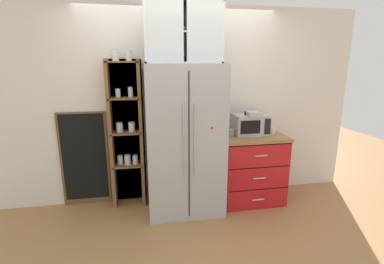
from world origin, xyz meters
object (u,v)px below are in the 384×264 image
microwave (250,124)px  mug_cream (272,130)px  bottle_green (253,126)px  bottle_clear (250,124)px  refrigerator (184,140)px  mug_sage (231,133)px  chalkboard_menu (85,159)px  coffee_maker (252,123)px

microwave → mug_cream: 0.31m
microwave → bottle_green: bottle_green is taller
bottle_clear → bottle_green: size_ratio=1.00×
mug_cream → bottle_clear: (-0.29, 0.08, 0.08)m
refrigerator → mug_cream: size_ratio=16.47×
refrigerator → bottle_green: bearing=2.2°
mug_sage → chalkboard_menu: 1.92m
refrigerator → bottle_clear: bearing=9.0°
mug_cream → chalkboard_menu: 2.48m
coffee_maker → mug_cream: coffee_maker is taller
mug_sage → bottle_clear: size_ratio=0.39×
refrigerator → mug_cream: (1.19, 0.06, 0.05)m
microwave → coffee_maker: bearing=-73.8°
refrigerator → coffee_maker: refrigerator is taller
refrigerator → chalkboard_menu: (-1.25, 0.33, -0.29)m
refrigerator → microwave: 0.91m
microwave → mug_cream: size_ratio=3.97×
bottle_green → coffee_maker: bearing=90.0°
microwave → coffee_maker: coffee_maker is taller
coffee_maker → mug_cream: (0.29, 0.00, -0.11)m
bottle_clear → mug_cream: bearing=-15.6°
coffee_maker → mug_sage: 0.32m
coffee_maker → chalkboard_menu: 2.22m
mug_cream → bottle_clear: 0.31m
chalkboard_menu → refrigerator: bearing=-14.9°
refrigerator → chalkboard_menu: size_ratio=1.47×
bottle_clear → bottle_green: same height
bottle_green → bottle_clear: bearing=90.0°
bottle_clear → microwave: bearing=-106.1°
chalkboard_menu → mug_cream: bearing=-6.3°
coffee_maker → bottle_green: coffee_maker is taller
mug_sage → chalkboard_menu: chalkboard_menu is taller
mug_cream → chalkboard_menu: bearing=173.7°
bottle_clear → refrigerator: bearing=-171.0°
mug_sage → bottle_clear: bearing=22.1°
microwave → bottle_green: bearing=-79.7°
refrigerator → microwave: bearing=6.5°
mug_sage → bottle_green: 0.30m
mug_cream → mug_sage: bearing=-176.0°
coffee_maker → bottle_green: size_ratio=1.11×
refrigerator → microwave: size_ratio=4.15×
bottle_green → refrigerator: bearing=-177.8°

